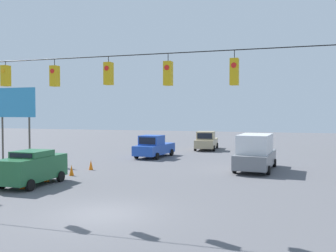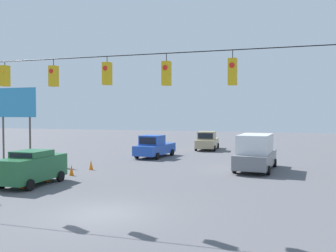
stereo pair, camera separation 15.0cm
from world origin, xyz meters
TOP-DOWN VIEW (x-y plane):
  - ground_plane at (0.00, 0.00)m, footprint 140.00×140.00m
  - overhead_signal_span at (-0.04, -0.52)m, footprint 23.90×0.38m
  - sedan_green_parked_shoulder at (6.88, -4.38)m, footprint 2.14×4.51m
  - pickup_truck_blue_withflow_far at (4.75, -19.49)m, footprint 2.68×5.53m
  - pickup_truck_tan_withflow_deep at (1.47, -28.22)m, footprint 2.60×5.62m
  - box_truck_grey_oncoming_far at (-5.11, -14.17)m, footprint 2.87×6.37m
  - traffic_cone_nearest at (6.74, -3.38)m, footprint 0.32×0.32m
  - traffic_cone_second at (6.77, -5.60)m, footprint 0.32×0.32m
  - traffic_cone_third at (6.52, -7.97)m, footprint 0.32×0.32m
  - traffic_cone_fourth at (6.56, -10.67)m, footprint 0.32×0.32m
  - roadside_billboard at (15.30, -13.13)m, footprint 4.04×0.16m

SIDE VIEW (x-z plane):
  - ground_plane at x=0.00m, z-range 0.00..0.00m
  - traffic_cone_nearest at x=6.74m, z-range 0.00..0.73m
  - traffic_cone_second at x=6.77m, z-range 0.00..0.73m
  - traffic_cone_third at x=6.52m, z-range 0.00..0.73m
  - traffic_cone_fourth at x=6.56m, z-range 0.00..0.73m
  - pickup_truck_blue_withflow_far at x=4.75m, z-range -0.08..2.04m
  - pickup_truck_tan_withflow_deep at x=1.47m, z-range -0.08..2.04m
  - sedan_green_parked_shoulder at x=6.88m, z-range 0.04..2.07m
  - box_truck_grey_oncoming_far at x=-5.11m, z-range -0.01..2.65m
  - roadside_billboard at x=15.30m, z-range 1.49..7.91m
  - overhead_signal_span at x=-0.04m, z-range 1.14..8.50m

